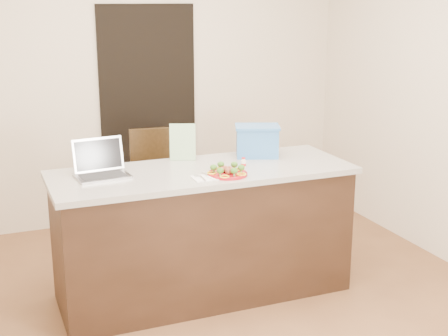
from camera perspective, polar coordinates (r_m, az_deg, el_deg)
name	(u,v)px	position (r m, az deg, el deg)	size (l,w,h in m)	color
ground	(216,308)	(4.37, -0.70, -12.67)	(4.00, 4.00, 0.00)	brown
room_shell	(216,70)	(3.88, -0.78, 8.98)	(4.00, 4.00, 4.00)	white
doorway	(149,114)	(5.87, -6.89, 4.89)	(0.90, 0.02, 2.00)	black
island	(203,232)	(4.39, -1.91, -5.89)	(2.06, 0.76, 0.92)	black
plate	(227,174)	(4.10, 0.31, -0.52)	(0.27, 0.27, 0.02)	maroon
meatballs	(228,170)	(4.09, 0.37, -0.17)	(0.10, 0.11, 0.04)	brown
broccoli	(227,168)	(4.09, 0.31, 0.05)	(0.21, 0.23, 0.04)	#285416
pepper_rings	(227,172)	(4.09, 0.31, -0.39)	(0.26, 0.25, 0.01)	yellow
napkin	(204,178)	(4.03, -1.80, -0.92)	(0.15, 0.15, 0.01)	silver
fork	(201,177)	(4.03, -2.11, -0.83)	(0.04, 0.16, 0.00)	silver
knife	(210,177)	(4.02, -1.31, -0.84)	(0.04, 0.18, 0.01)	white
yogurt_bottle	(243,164)	(4.27, 1.79, 0.40)	(0.04, 0.04, 0.07)	white
laptop	(100,166)	(4.16, -11.23, 0.20)	(0.36, 0.29, 0.24)	#A2A1A6
leaflet	(183,142)	(4.46, -3.80, 2.38)	(0.18, 0.00, 0.26)	silver
blue_box	(257,141)	(4.58, 3.05, 2.51)	(0.38, 0.33, 0.23)	#316CB3
chair	(161,182)	(5.17, -5.74, -1.32)	(0.49, 0.50, 1.01)	#352310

